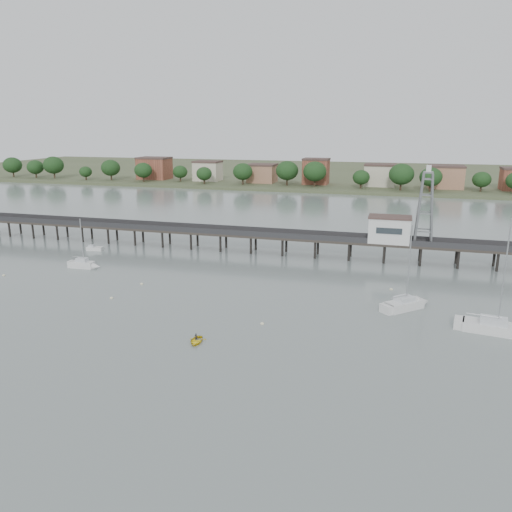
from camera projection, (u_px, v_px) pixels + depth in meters
The scene contains 12 objects.
ground_plane at pixel (126, 388), 52.57m from camera, with size 500.00×500.00×0.00m, color slate.
pier at pixel (269, 236), 107.41m from camera, with size 150.00×5.00×5.50m.
pier_building at pixel (389, 229), 100.03m from camera, with size 8.40×5.40×5.30m.
lattice_tower at pixel (425, 209), 97.18m from camera, with size 3.20×3.20×15.50m.
sailboat_b at pixel (86, 265), 96.61m from camera, with size 6.07×2.03×10.14m.
sailboat_c at pixel (410, 304), 75.60m from camera, with size 7.58×7.48×13.62m.
sailboat_d at pixel (508, 330), 65.88m from camera, with size 10.45×4.50×16.53m.
white_tender at pixel (94, 249), 110.40m from camera, with size 3.65×1.97×1.35m.
yellow_dinghy at pixel (196, 342), 63.69m from camera, with size 2.17×0.63×3.03m, color yellow.
dinghy_occupant at pixel (196, 342), 63.69m from camera, with size 0.36×0.99×0.24m, color black.
mooring_buoys at pixel (225, 300), 78.75m from camera, with size 89.45×21.08×0.39m.
far_shore at pixel (351, 174), 275.04m from camera, with size 500.00×170.00×10.40m.
Camera 1 is at (26.19, -41.71, 26.85)m, focal length 35.00 mm.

